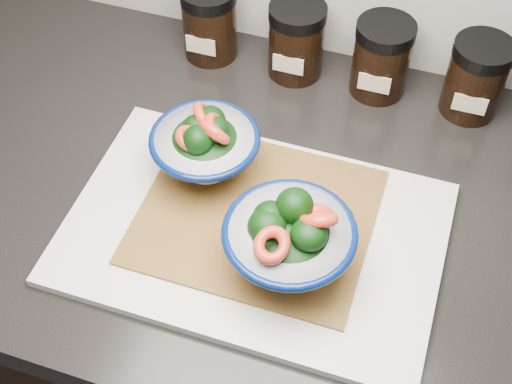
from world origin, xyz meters
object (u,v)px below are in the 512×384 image
(bowl_left, at_px, (205,147))
(bowl_right, at_px, (289,241))
(cutting_board, at_px, (254,233))
(spice_jar_c, at_px, (381,58))
(spice_jar_b, at_px, (296,40))
(spice_jar_d, at_px, (476,78))
(spice_jar_a, at_px, (210,22))

(bowl_left, height_order, bowl_right, bowl_right)
(cutting_board, relative_size, spice_jar_c, 3.98)
(bowl_right, height_order, spice_jar_c, bowl_right)
(bowl_right, xyz_separation_m, spice_jar_b, (-0.09, 0.34, -0.01))
(spice_jar_b, bearing_deg, spice_jar_d, 0.00)
(spice_jar_c, bearing_deg, spice_jar_a, 180.00)
(cutting_board, distance_m, spice_jar_a, 0.35)
(bowl_right, distance_m, spice_jar_d, 0.38)
(spice_jar_c, bearing_deg, cutting_board, -105.46)
(spice_jar_a, height_order, spice_jar_d, same)
(bowl_left, relative_size, spice_jar_b, 1.22)
(bowl_left, bearing_deg, spice_jar_d, 38.27)
(spice_jar_a, height_order, spice_jar_b, same)
(spice_jar_b, bearing_deg, spice_jar_c, 0.00)
(bowl_right, xyz_separation_m, spice_jar_c, (0.03, 0.34, -0.01))
(spice_jar_a, bearing_deg, cutting_board, -60.84)
(cutting_board, bearing_deg, bowl_left, 141.41)
(spice_jar_d, bearing_deg, bowl_left, -141.73)
(spice_jar_a, bearing_deg, bowl_right, -56.87)
(bowl_left, height_order, spice_jar_b, bowl_left)
(spice_jar_c, distance_m, spice_jar_d, 0.13)
(spice_jar_a, bearing_deg, spice_jar_c, 0.00)
(bowl_right, relative_size, spice_jar_c, 1.33)
(cutting_board, height_order, spice_jar_c, spice_jar_c)
(bowl_left, height_order, spice_jar_c, bowl_left)
(spice_jar_a, distance_m, spice_jar_d, 0.39)
(bowl_right, xyz_separation_m, spice_jar_d, (0.16, 0.34, -0.01))
(spice_jar_b, xyz_separation_m, spice_jar_c, (0.12, 0.00, 0.00))
(cutting_board, bearing_deg, spice_jar_a, 119.16)
(bowl_right, bearing_deg, spice_jar_a, 123.13)
(bowl_left, distance_m, bowl_right, 0.18)
(spice_jar_d, bearing_deg, spice_jar_c, 180.00)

